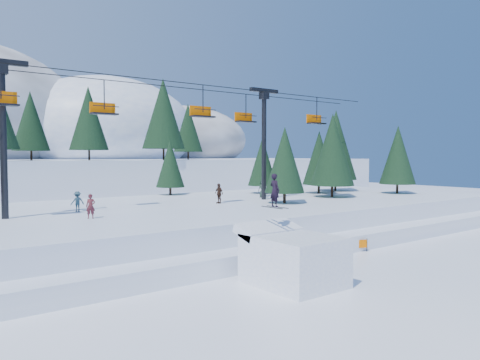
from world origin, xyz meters
TOP-DOWN VIEW (x-y plane):
  - ground at (0.00, 0.00)m, footprint 160.00×160.00m
  - mid_shelf at (0.00, 18.00)m, footprint 70.00×22.00m
  - berm at (0.00, 8.00)m, footprint 70.00×6.00m
  - jump_kicker at (1.33, 2.00)m, footprint 3.72×5.07m
  - chairlift at (1.86, 18.05)m, footprint 46.00×3.21m
  - conifer_stand at (3.17, 18.36)m, footprint 62.43×17.54m
  - distant_skiers at (-1.45, 17.21)m, footprint 32.13×6.17m
  - banner_near at (6.25, 3.72)m, footprint 2.82×0.55m
  - banner_far at (9.80, 5.31)m, footprint 2.66×1.11m

SIDE VIEW (x-z plane):
  - ground at x=0.00m, z-range 0.00..0.00m
  - banner_near at x=6.25m, z-range 0.09..0.99m
  - banner_far at x=9.80m, z-range 0.09..0.99m
  - berm at x=0.00m, z-range 0.00..1.10m
  - mid_shelf at x=0.00m, z-range 0.00..2.50m
  - jump_kicker at x=1.33m, z-range -1.44..4.20m
  - distant_skiers at x=-1.45m, z-range 2.45..4.24m
  - conifer_stand at x=3.17m, z-range 1.98..12.06m
  - chairlift at x=1.86m, z-range 4.18..14.46m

